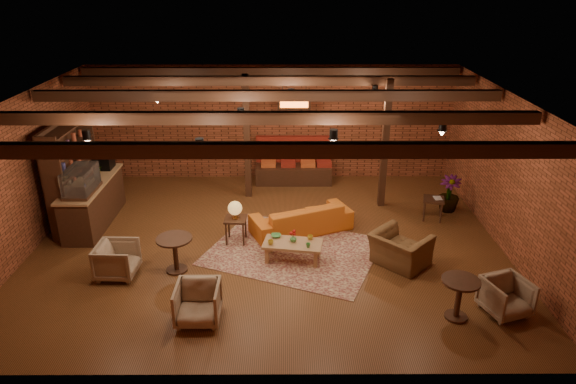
{
  "coord_description": "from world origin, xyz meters",
  "views": [
    {
      "loc": [
        0.39,
        -9.89,
        5.46
      ],
      "look_at": [
        0.43,
        0.2,
        1.13
      ],
      "focal_mm": 32.0,
      "sensor_mm": 36.0,
      "label": 1
    }
  ],
  "objects_px": {
    "round_table_left": "(175,249)",
    "side_table_book": "(434,200)",
    "armchair_right": "(401,244)",
    "round_table_right": "(459,293)",
    "armchair_far": "(507,295)",
    "side_table_lamp": "(235,211)",
    "armchair_b": "(198,301)",
    "armchair_a": "(117,258)",
    "coffee_table": "(292,244)",
    "sofa": "(301,218)",
    "plant_tall": "(454,159)"
  },
  "relations": [
    {
      "from": "round_table_left",
      "to": "side_table_book",
      "type": "bearing_deg",
      "value": 22.1
    },
    {
      "from": "armchair_far",
      "to": "plant_tall",
      "type": "distance_m",
      "value": 4.3
    },
    {
      "from": "armchair_b",
      "to": "armchair_right",
      "type": "xyz_separation_m",
      "value": [
        3.78,
        1.81,
        0.08
      ]
    },
    {
      "from": "side_table_lamp",
      "to": "armchair_a",
      "type": "bearing_deg",
      "value": -147.98
    },
    {
      "from": "armchair_right",
      "to": "round_table_right",
      "type": "relative_size",
      "value": 1.39
    },
    {
      "from": "armchair_b",
      "to": "side_table_book",
      "type": "bearing_deg",
      "value": 37.8
    },
    {
      "from": "armchair_far",
      "to": "side_table_book",
      "type": "bearing_deg",
      "value": 75.53
    },
    {
      "from": "round_table_left",
      "to": "armchair_far",
      "type": "relative_size",
      "value": 1.01
    },
    {
      "from": "armchair_right",
      "to": "armchair_b",
      "type": "bearing_deg",
      "value": 70.34
    },
    {
      "from": "plant_tall",
      "to": "armchair_far",
      "type": "bearing_deg",
      "value": -93.05
    },
    {
      "from": "side_table_lamp",
      "to": "armchair_far",
      "type": "xyz_separation_m",
      "value": [
        4.88,
        -2.59,
        -0.37
      ]
    },
    {
      "from": "side_table_book",
      "to": "plant_tall",
      "type": "height_order",
      "value": "plant_tall"
    },
    {
      "from": "sofa",
      "to": "coffee_table",
      "type": "relative_size",
      "value": 1.79
    },
    {
      "from": "side_table_lamp",
      "to": "armchair_b",
      "type": "height_order",
      "value": "side_table_lamp"
    },
    {
      "from": "armchair_b",
      "to": "round_table_left",
      "type": "bearing_deg",
      "value": 113.38
    },
    {
      "from": "sofa",
      "to": "armchair_b",
      "type": "height_order",
      "value": "armchair_b"
    },
    {
      "from": "armchair_right",
      "to": "side_table_book",
      "type": "bearing_deg",
      "value": -75.44
    },
    {
      "from": "sofa",
      "to": "armchair_far",
      "type": "distance_m",
      "value": 4.63
    },
    {
      "from": "sofa",
      "to": "armchair_a",
      "type": "distance_m",
      "value": 4.07
    },
    {
      "from": "round_table_left",
      "to": "armchair_a",
      "type": "relative_size",
      "value": 0.97
    },
    {
      "from": "sofa",
      "to": "side_table_lamp",
      "type": "distance_m",
      "value": 1.58
    },
    {
      "from": "armchair_right",
      "to": "side_table_book",
      "type": "xyz_separation_m",
      "value": [
        1.21,
        2.08,
        0.03
      ]
    },
    {
      "from": "armchair_right",
      "to": "plant_tall",
      "type": "height_order",
      "value": "plant_tall"
    },
    {
      "from": "side_table_book",
      "to": "round_table_right",
      "type": "distance_m",
      "value": 3.88
    },
    {
      "from": "coffee_table",
      "to": "side_table_book",
      "type": "bearing_deg",
      "value": 29.43
    },
    {
      "from": "side_table_lamp",
      "to": "armchair_far",
      "type": "distance_m",
      "value": 5.54
    },
    {
      "from": "armchair_a",
      "to": "armchair_right",
      "type": "bearing_deg",
      "value": -83.88
    },
    {
      "from": "armchair_a",
      "to": "round_table_right",
      "type": "height_order",
      "value": "armchair_a"
    },
    {
      "from": "armchair_right",
      "to": "plant_tall",
      "type": "xyz_separation_m",
      "value": [
        1.72,
        2.55,
        0.91
      ]
    },
    {
      "from": "side_table_lamp",
      "to": "round_table_right",
      "type": "distance_m",
      "value": 4.85
    },
    {
      "from": "armchair_a",
      "to": "round_table_right",
      "type": "xyz_separation_m",
      "value": [
        6.18,
        -1.36,
        0.13
      ]
    },
    {
      "from": "side_table_lamp",
      "to": "round_table_right",
      "type": "bearing_deg",
      "value": -34.15
    },
    {
      "from": "sofa",
      "to": "armchair_b",
      "type": "bearing_deg",
      "value": 37.44
    },
    {
      "from": "round_table_left",
      "to": "plant_tall",
      "type": "relative_size",
      "value": 0.27
    },
    {
      "from": "armchair_a",
      "to": "round_table_right",
      "type": "distance_m",
      "value": 6.33
    },
    {
      "from": "side_table_book",
      "to": "side_table_lamp",
      "type": "bearing_deg",
      "value": -166.34
    },
    {
      "from": "coffee_table",
      "to": "armchair_far",
      "type": "bearing_deg",
      "value": -26.12
    },
    {
      "from": "coffee_table",
      "to": "armchair_a",
      "type": "bearing_deg",
      "value": -170.45
    },
    {
      "from": "coffee_table",
      "to": "round_table_right",
      "type": "height_order",
      "value": "round_table_right"
    },
    {
      "from": "armchair_b",
      "to": "plant_tall",
      "type": "relative_size",
      "value": 0.28
    },
    {
      "from": "side_table_book",
      "to": "coffee_table",
      "type": "bearing_deg",
      "value": -150.57
    },
    {
      "from": "round_table_left",
      "to": "side_table_book",
      "type": "distance_m",
      "value": 6.13
    },
    {
      "from": "coffee_table",
      "to": "armchair_b",
      "type": "relative_size",
      "value": 1.67
    },
    {
      "from": "coffee_table",
      "to": "armchair_a",
      "type": "distance_m",
      "value": 3.44
    },
    {
      "from": "armchair_right",
      "to": "round_table_left",
      "type": "bearing_deg",
      "value": 47.63
    },
    {
      "from": "round_table_left",
      "to": "armchair_right",
      "type": "height_order",
      "value": "armchair_right"
    },
    {
      "from": "armchair_b",
      "to": "plant_tall",
      "type": "bearing_deg",
      "value": 38.29
    },
    {
      "from": "side_table_book",
      "to": "round_table_right",
      "type": "height_order",
      "value": "round_table_right"
    },
    {
      "from": "sofa",
      "to": "round_table_right",
      "type": "distance_m",
      "value": 4.13
    },
    {
      "from": "coffee_table",
      "to": "armchair_b",
      "type": "bearing_deg",
      "value": -129.06
    }
  ]
}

